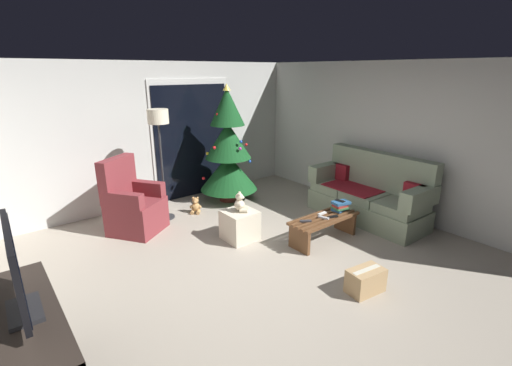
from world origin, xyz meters
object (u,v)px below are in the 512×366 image
object	(u,v)px
remote_silver	(324,218)
remote_white	(322,214)
floor_lamp	(159,127)
ottoman	(240,225)
christmas_tree	(228,151)
armchair	(133,206)
coffee_table	(324,225)
cardboard_box_taped_mid_floor	(365,281)
remote_black	(333,217)
teddy_bear_cream	(240,203)
book_stack	(340,206)
cell_phone	(340,201)
couch	(369,195)
teddy_bear_honey_by_tree	(196,206)
remote_graphite	(306,221)
television	(16,271)

from	to	relation	value
remote_silver	remote_white	xyz separation A→B (m)	(0.10, 0.11, 0.00)
floor_lamp	ottoman	bearing A→B (deg)	-70.22
floor_lamp	christmas_tree	bearing A→B (deg)	2.30
armchair	remote_white	bearing A→B (deg)	-43.48
coffee_table	cardboard_box_taped_mid_floor	distance (m)	1.27
ottoman	remote_black	bearing A→B (deg)	-41.51
christmas_tree	teddy_bear_cream	world-z (taller)	christmas_tree
book_stack	floor_lamp	world-z (taller)	floor_lamp
christmas_tree	cardboard_box_taped_mid_floor	world-z (taller)	christmas_tree
cardboard_box_taped_mid_floor	coffee_table	bearing A→B (deg)	62.19
remote_white	cell_phone	world-z (taller)	cell_phone
floor_lamp	ottoman	xyz separation A→B (m)	(0.50, -1.39, -1.29)
couch	ottoman	distance (m)	2.23
couch	teddy_bear_cream	xyz separation A→B (m)	(-2.10, 0.70, 0.15)
remote_silver	couch	bearing A→B (deg)	169.79
remote_white	christmas_tree	xyz separation A→B (m)	(-0.15, 2.15, 0.56)
remote_black	remote_white	bearing A→B (deg)	27.35
teddy_bear_cream	teddy_bear_honey_by_tree	size ratio (longest dim) A/B	1.00
remote_graphite	christmas_tree	bearing A→B (deg)	-151.67
remote_silver	cell_phone	bearing A→B (deg)	172.12
armchair	ottoman	world-z (taller)	armchair
coffee_table	teddy_bear_honey_by_tree	xyz separation A→B (m)	(-0.91, 2.07, -0.12)
couch	remote_black	world-z (taller)	couch
remote_graphite	remote_black	world-z (taller)	same
floor_lamp	remote_black	bearing A→B (deg)	-56.70
television	teddy_bear_honey_by_tree	bearing A→B (deg)	43.57
ottoman	teddy_bear_honey_by_tree	xyz separation A→B (m)	(-0.00, 1.28, -0.10)
remote_graphite	remote_silver	bearing A→B (deg)	109.84
television	cardboard_box_taped_mid_floor	xyz separation A→B (m)	(3.02, -0.62, -0.98)
couch	teddy_bear_honey_by_tree	world-z (taller)	couch
remote_black	remote_silver	bearing A→B (deg)	82.26
book_stack	christmas_tree	world-z (taller)	christmas_tree
remote_silver	remote_black	bearing A→B (deg)	139.92
remote_silver	book_stack	distance (m)	0.41
remote_white	christmas_tree	size ratio (longest dim) A/B	0.07
remote_silver	television	distance (m)	3.68
television	cell_phone	bearing A→B (deg)	7.59
cell_phone	floor_lamp	xyz separation A→B (m)	(-1.78, 2.16, 0.99)
remote_graphite	book_stack	distance (m)	0.69
remote_white	television	size ratio (longest dim) A/B	0.19
christmas_tree	floor_lamp	xyz separation A→B (m)	(-1.31, -0.05, 0.57)
remote_graphite	cell_phone	bearing A→B (deg)	122.75
coffee_table	television	xyz separation A→B (m)	(-3.61, -0.50, 0.87)
remote_silver	armchair	distance (m)	2.82
remote_white	book_stack	distance (m)	0.32
remote_silver	christmas_tree	bearing A→B (deg)	-103.94
coffee_table	cell_phone	xyz separation A→B (m)	(0.37, 0.03, 0.27)
remote_white	armchair	distance (m)	2.81
remote_graphite	ottoman	distance (m)	0.95
cell_phone	teddy_bear_honey_by_tree	world-z (taller)	cell_phone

